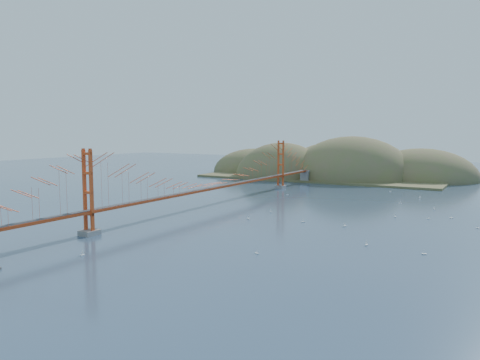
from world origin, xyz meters
The scene contains 20 objects.
ground centered at (0.00, 0.00, 0.00)m, with size 320.00×320.00×0.00m, color #2F455F.
bridge centered at (0.00, 0.18, 7.01)m, with size 2.20×94.40×12.00m.
far_headlands centered at (2.21, 68.52, 0.00)m, with size 84.00×58.00×25.00m.
sailboat_12 centered at (24.87, 36.40, 0.13)m, with size 0.49×0.44×0.56m.
sailboat_4 centered at (37.69, 5.68, 0.14)m, with size 0.56×0.56×0.58m.
sailboat_13 centered at (40.65, -17.73, 0.15)m, with size 0.57×0.54×0.64m.
sailboat_8 centered at (40.80, 7.90, 0.15)m, with size 0.55×0.46×0.64m.
sailboat_9 centered at (37.15, 15.49, 0.14)m, with size 0.55×0.55×0.59m.
sailboat_10 centered at (7.45, -37.71, 0.14)m, with size 0.43×0.54×0.64m.
sailboat_2 centered at (24.06, -27.08, 0.14)m, with size 0.53×0.52×0.59m.
sailboat_11 centered at (44.97, 1.37, 0.14)m, with size 0.53×0.53×0.58m.
sailboat_5 centered at (33.85, -16.81, 0.15)m, with size 0.49×0.60×0.70m.
sailboat_6 centered at (12.94, -9.20, 0.15)m, with size 0.68×0.68×0.71m.
sailboat_3 centered at (6.43, 20.07, 0.14)m, with size 0.56×0.56×0.61m.
sailboat_16 centered at (13.06, -1.48, 0.14)m, with size 0.56×0.56×0.58m.
sailboat_1 centered at (32.76, 4.53, 0.15)m, with size 0.60×0.60×0.67m.
sailboat_15 centered at (32.43, 29.63, 0.14)m, with size 0.50×0.54×0.61m.
sailboat_7 centered at (30.42, 19.81, 0.15)m, with size 0.56×0.46×0.66m.
sailboat_0 centered at (27.99, -7.10, 0.16)m, with size 0.63×0.65×0.73m.
sailboat_14 centered at (21.42, -7.06, 0.15)m, with size 0.67×0.67×0.71m.
Camera 1 is at (48.78, -73.21, 13.99)m, focal length 35.00 mm.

